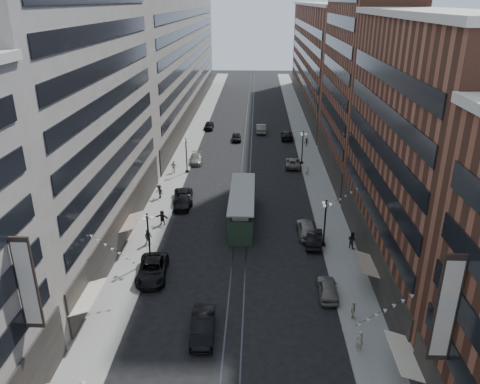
# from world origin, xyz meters

# --- Properties ---
(ground) EXTENTS (220.00, 220.00, 0.00)m
(ground) POSITION_xyz_m (0.00, 60.00, 0.00)
(ground) COLOR black
(ground) RESTS_ON ground
(sidewalk_west) EXTENTS (4.00, 180.00, 0.15)m
(sidewalk_west) POSITION_xyz_m (-11.00, 70.00, 0.07)
(sidewalk_west) COLOR gray
(sidewalk_west) RESTS_ON ground
(sidewalk_east) EXTENTS (4.00, 180.00, 0.15)m
(sidewalk_east) POSITION_xyz_m (11.00, 70.00, 0.07)
(sidewalk_east) COLOR gray
(sidewalk_east) RESTS_ON ground
(rail_west) EXTENTS (0.12, 180.00, 0.02)m
(rail_west) POSITION_xyz_m (-0.70, 70.00, 0.01)
(rail_west) COLOR #2D2D33
(rail_west) RESTS_ON ground
(rail_east) EXTENTS (0.12, 180.00, 0.02)m
(rail_east) POSITION_xyz_m (0.70, 70.00, 0.01)
(rail_east) COLOR #2D2D33
(rail_east) RESTS_ON ground
(building_west_mid) EXTENTS (8.00, 36.00, 28.00)m
(building_west_mid) POSITION_xyz_m (-17.00, 33.00, 14.00)
(building_west_mid) COLOR gray
(building_west_mid) RESTS_ON ground
(building_west_far) EXTENTS (8.00, 90.00, 26.00)m
(building_west_far) POSITION_xyz_m (-17.00, 96.00, 13.00)
(building_west_far) COLOR gray
(building_west_far) RESTS_ON ground
(building_east_mid) EXTENTS (8.00, 30.00, 24.00)m
(building_east_mid) POSITION_xyz_m (17.00, 28.00, 12.00)
(building_east_mid) COLOR brown
(building_east_mid) RESTS_ON ground
(building_east_tower) EXTENTS (8.00, 26.00, 42.00)m
(building_east_tower) POSITION_xyz_m (17.00, 56.00, 21.00)
(building_east_tower) COLOR brown
(building_east_tower) RESTS_ON ground
(building_east_far) EXTENTS (8.00, 72.00, 24.00)m
(building_east_far) POSITION_xyz_m (17.00, 105.00, 12.00)
(building_east_far) COLOR brown
(building_east_far) RESTS_ON ground
(lamppost_sw_far) EXTENTS (1.03, 1.14, 5.52)m
(lamppost_sw_far) POSITION_xyz_m (-9.20, 28.00, 3.10)
(lamppost_sw_far) COLOR black
(lamppost_sw_far) RESTS_ON sidewalk_west
(lamppost_sw_mid) EXTENTS (1.03, 1.14, 5.52)m
(lamppost_sw_mid) POSITION_xyz_m (-9.20, 55.00, 3.10)
(lamppost_sw_mid) COLOR black
(lamppost_sw_mid) RESTS_ON sidewalk_west
(lamppost_se_far) EXTENTS (1.03, 1.14, 5.52)m
(lamppost_se_far) POSITION_xyz_m (9.20, 32.00, 3.10)
(lamppost_se_far) COLOR black
(lamppost_se_far) RESTS_ON sidewalk_east
(lamppost_se_mid) EXTENTS (1.03, 1.14, 5.52)m
(lamppost_se_mid) POSITION_xyz_m (9.20, 60.00, 3.10)
(lamppost_se_mid) COLOR black
(lamppost_se_mid) RESTS_ON sidewalk_east
(streetcar) EXTENTS (3.00, 13.55, 3.75)m
(streetcar) POSITION_xyz_m (0.00, 38.41, 1.73)
(streetcar) COLOR #243926
(streetcar) RESTS_ON ground
(car_2) EXTENTS (3.30, 6.26, 1.68)m
(car_2) POSITION_xyz_m (-8.40, 25.26, 0.84)
(car_2) COLOR black
(car_2) RESTS_ON ground
(car_4) EXTENTS (1.91, 4.49, 1.51)m
(car_4) POSITION_xyz_m (8.40, 22.75, 0.76)
(car_4) COLOR #67645C
(car_4) RESTS_ON ground
(car_5) EXTENTS (2.08, 5.35, 1.74)m
(car_5) POSITION_xyz_m (-2.48, 16.86, 0.87)
(car_5) COLOR black
(car_5) RESTS_ON ground
(pedestrian_2) EXTENTS (0.92, 0.57, 1.82)m
(pedestrian_2) POSITION_xyz_m (-10.16, 31.54, 1.06)
(pedestrian_2) COLOR black
(pedestrian_2) RESTS_ON sidewalk_west
(pedestrian_4) EXTENTS (0.73, 1.03, 1.60)m
(pedestrian_4) POSITION_xyz_m (10.09, 19.31, 0.95)
(pedestrian_4) COLOR #BDB89D
(pedestrian_4) RESTS_ON sidewalk_east
(car_7) EXTENTS (3.20, 5.75, 1.52)m
(car_7) POSITION_xyz_m (-8.11, 43.72, 0.76)
(car_7) COLOR black
(car_7) RESTS_ON ground
(car_8) EXTENTS (2.38, 5.01, 1.41)m
(car_8) POSITION_xyz_m (-8.40, 60.08, 0.70)
(car_8) COLOR slate
(car_8) RESTS_ON ground
(car_9) EXTENTS (1.87, 4.58, 1.56)m
(car_9) POSITION_xyz_m (-8.40, 82.01, 0.78)
(car_9) COLOR black
(car_9) RESTS_ON ground
(car_10) EXTENTS (2.30, 4.99, 1.59)m
(car_10) POSITION_xyz_m (8.23, 32.50, 0.79)
(car_10) COLOR black
(car_10) RESTS_ON ground
(car_11) EXTENTS (2.65, 5.27, 1.43)m
(car_11) POSITION_xyz_m (7.60, 58.67, 0.72)
(car_11) COLOR slate
(car_11) RESTS_ON ground
(car_12) EXTENTS (2.40, 5.57, 1.60)m
(car_12) POSITION_xyz_m (7.56, 75.04, 0.80)
(car_12) COLOR black
(car_12) RESTS_ON ground
(car_13) EXTENTS (1.96, 4.29, 1.43)m
(car_13) POSITION_xyz_m (-2.21, 73.49, 0.71)
(car_13) COLOR black
(car_13) RESTS_ON ground
(car_14) EXTENTS (2.07, 5.49, 1.79)m
(car_14) POSITION_xyz_m (2.53, 79.69, 0.89)
(car_14) COLOR slate
(car_14) RESTS_ON ground
(pedestrian_5) EXTENTS (1.78, 0.89, 1.85)m
(pedestrian_5) POSITION_xyz_m (-9.58, 36.55, 1.07)
(pedestrian_5) COLOR black
(pedestrian_5) RESTS_ON sidewalk_west
(pedestrian_6) EXTENTS (1.15, 0.58, 1.91)m
(pedestrian_6) POSITION_xyz_m (-11.23, 54.77, 1.10)
(pedestrian_6) COLOR #BEB29D
(pedestrian_6) RESTS_ON sidewalk_west
(pedestrian_7) EXTENTS (1.04, 1.02, 1.94)m
(pedestrian_7) POSITION_xyz_m (12.20, 31.60, 1.12)
(pedestrian_7) COLOR black
(pedestrian_7) RESTS_ON sidewalk_east
(pedestrian_8) EXTENTS (0.66, 0.50, 1.63)m
(pedestrian_8) POSITION_xyz_m (9.50, 54.12, 0.96)
(pedestrian_8) COLOR #BCB69C
(pedestrian_8) RESTS_ON sidewalk_east
(pedestrian_9) EXTENTS (1.03, 0.57, 1.51)m
(pedestrian_9) POSITION_xyz_m (10.91, 69.79, 0.91)
(pedestrian_9) COLOR black
(pedestrian_9) RESTS_ON sidewalk_east
(car_extra_0) EXTENTS (2.11, 4.95, 1.42)m
(car_extra_0) POSITION_xyz_m (-7.90, 42.07, 0.71)
(car_extra_0) COLOR black
(car_extra_0) RESTS_ON ground
(car_extra_1) EXTENTS (2.24, 5.23, 1.76)m
(car_extra_1) POSITION_xyz_m (7.57, 34.70, 0.88)
(car_extra_1) COLOR gray
(car_extra_1) RESTS_ON ground
(pedestrian_extra_0) EXTENTS (1.30, 1.15, 1.92)m
(pedestrian_extra_0) POSITION_xyz_m (-11.50, 44.62, 1.11)
(pedestrian_extra_0) COLOR black
(pedestrian_extra_0) RESTS_ON sidewalk_west
(pedestrian_extra_1) EXTENTS (0.76, 0.62, 1.81)m
(pedestrian_extra_1) POSITION_xyz_m (9.82, 15.38, 1.05)
(pedestrian_extra_1) COLOR #A99E8C
(pedestrian_extra_1) RESTS_ON sidewalk_east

